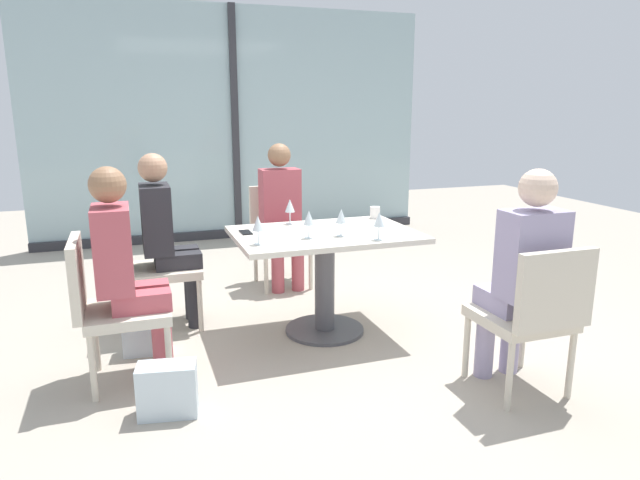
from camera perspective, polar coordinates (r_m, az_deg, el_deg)
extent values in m
plane|color=#A89E8E|center=(4.10, 0.46, -9.19)|extent=(12.00, 12.00, 0.00)
cube|color=#9BB7BC|center=(6.88, -8.63, 11.43)|extent=(4.67, 0.03, 2.70)
cube|color=#2D2D33|center=(6.85, -8.58, 11.42)|extent=(0.08, 0.06, 2.70)
cube|color=#2D2D33|center=(7.02, -8.21, 0.76)|extent=(4.67, 0.10, 0.10)
cube|color=silver|center=(3.88, 0.48, 0.56)|extent=(1.24, 0.85, 0.04)
cylinder|color=#4C4C51|center=(3.98, 0.47, -4.57)|extent=(0.14, 0.14, 0.69)
cylinder|color=#4C4C51|center=(4.09, 0.46, -9.03)|extent=(0.56, 0.56, 0.02)
cube|color=beige|center=(3.44, -18.84, -6.95)|extent=(0.46, 0.46, 0.06)
cube|color=beige|center=(3.38, -23.38, -3.43)|extent=(0.05, 0.46, 0.42)
cylinder|color=beige|center=(3.34, -15.01, -11.46)|extent=(0.04, 0.04, 0.39)
cylinder|color=beige|center=(3.71, -15.49, -8.93)|extent=(0.04, 0.04, 0.39)
cylinder|color=beige|center=(3.35, -21.99, -11.97)|extent=(0.04, 0.04, 0.39)
cylinder|color=beige|center=(3.72, -21.73, -9.39)|extent=(0.04, 0.04, 0.39)
cube|color=beige|center=(4.21, -15.22, -2.97)|extent=(0.46, 0.46, 0.06)
cube|color=beige|center=(4.15, -18.86, -0.05)|extent=(0.05, 0.46, 0.42)
cylinder|color=beige|center=(4.11, -12.02, -6.51)|extent=(0.04, 0.04, 0.39)
cylinder|color=beige|center=(4.49, -12.68, -4.83)|extent=(0.04, 0.04, 0.39)
cylinder|color=beige|center=(4.09, -17.63, -6.97)|extent=(0.04, 0.04, 0.39)
cylinder|color=beige|center=(4.47, -17.80, -5.24)|extent=(0.04, 0.04, 0.39)
cube|color=beige|center=(4.99, -3.85, 0.03)|extent=(0.46, 0.46, 0.06)
cube|color=beige|center=(5.18, -4.62, 3.22)|extent=(0.46, 0.05, 0.42)
cylinder|color=beige|center=(4.82, -5.48, -3.27)|extent=(0.04, 0.04, 0.39)
cylinder|color=beige|center=(4.92, -0.95, -2.85)|extent=(0.04, 0.04, 0.39)
cylinder|color=beige|center=(5.19, -6.53, -2.06)|extent=(0.04, 0.04, 0.39)
cylinder|color=beige|center=(5.29, -2.30, -1.70)|extent=(0.04, 0.04, 0.39)
cube|color=beige|center=(3.37, 19.56, -7.44)|extent=(0.46, 0.46, 0.06)
cube|color=beige|center=(3.12, 22.74, -4.75)|extent=(0.46, 0.05, 0.42)
cylinder|color=beige|center=(3.72, 19.81, -9.23)|extent=(0.04, 0.04, 0.39)
cylinder|color=beige|center=(3.49, 14.59, -10.34)|extent=(0.04, 0.04, 0.39)
cylinder|color=beige|center=(3.44, 24.02, -11.46)|extent=(0.04, 0.04, 0.39)
cylinder|color=beige|center=(3.20, 18.61, -12.90)|extent=(0.04, 0.04, 0.39)
cylinder|color=#B24C56|center=(3.43, -15.59, -10.29)|extent=(0.11, 0.11, 0.45)
cube|color=#B24C56|center=(3.33, -17.55, -6.00)|extent=(0.32, 0.13, 0.11)
cylinder|color=#B24C56|center=(3.60, -15.79, -9.17)|extent=(0.11, 0.11, 0.45)
cube|color=#B24C56|center=(3.50, -17.65, -5.05)|extent=(0.32, 0.13, 0.11)
cube|color=#B24C56|center=(3.33, -20.19, -0.88)|extent=(0.20, 0.34, 0.48)
sphere|color=#936B4C|center=(3.27, -20.70, 5.25)|extent=(0.20, 0.20, 0.20)
cylinder|color=#28282D|center=(4.20, -12.56, -5.66)|extent=(0.11, 0.11, 0.45)
cube|color=#28282D|center=(4.11, -14.09, -2.08)|extent=(0.32, 0.13, 0.11)
cylinder|color=#28282D|center=(4.37, -12.84, -4.91)|extent=(0.11, 0.11, 0.45)
cube|color=#28282D|center=(4.28, -14.31, -1.46)|extent=(0.32, 0.13, 0.11)
cube|color=#28282D|center=(4.12, -16.23, 2.05)|extent=(0.20, 0.34, 0.48)
sphere|color=tan|center=(4.07, -16.57, 7.02)|extent=(0.20, 0.20, 0.20)
cylinder|color=#B24C56|center=(4.86, -4.29, -2.74)|extent=(0.11, 0.11, 0.45)
cube|color=#B24C56|center=(4.88, -4.64, 0.72)|extent=(0.13, 0.32, 0.11)
cylinder|color=#B24C56|center=(4.90, -2.26, -2.55)|extent=(0.11, 0.11, 0.45)
cube|color=#B24C56|center=(4.92, -2.61, 0.87)|extent=(0.13, 0.32, 0.11)
cube|color=#B24C56|center=(4.97, -4.07, 4.43)|extent=(0.34, 0.20, 0.48)
sphere|color=#936B4C|center=(4.92, -4.14, 8.57)|extent=(0.20, 0.20, 0.20)
cylinder|color=#9E93B7|center=(3.62, 18.71, -9.22)|extent=(0.11, 0.11, 0.45)
cube|color=#9E93B7|center=(3.46, 20.02, -5.47)|extent=(0.13, 0.32, 0.11)
cylinder|color=#9E93B7|center=(3.52, 16.35, -9.72)|extent=(0.11, 0.11, 0.45)
cube|color=#9E93B7|center=(3.35, 17.61, -5.88)|extent=(0.13, 0.32, 0.11)
cube|color=#9E93B7|center=(3.22, 20.63, -1.39)|extent=(0.34, 0.20, 0.48)
sphere|color=beige|center=(3.16, 21.17, 4.94)|extent=(0.20, 0.20, 0.20)
cylinder|color=silver|center=(3.75, 2.14, 0.44)|extent=(0.06, 0.06, 0.00)
cylinder|color=silver|center=(3.74, 2.14, 1.11)|extent=(0.01, 0.01, 0.08)
cone|color=silver|center=(3.73, 2.16, 2.46)|extent=(0.07, 0.07, 0.09)
cylinder|color=silver|center=(3.69, -1.13, 0.22)|extent=(0.06, 0.06, 0.00)
cylinder|color=silver|center=(3.68, -1.13, 0.90)|extent=(0.01, 0.01, 0.08)
cone|color=silver|center=(3.66, -1.14, 2.28)|extent=(0.07, 0.07, 0.09)
cylinder|color=silver|center=(3.54, -6.24, -0.42)|extent=(0.06, 0.06, 0.00)
cylinder|color=silver|center=(3.53, -6.26, 0.29)|extent=(0.01, 0.01, 0.08)
cone|color=silver|center=(3.51, -6.30, 1.72)|extent=(0.07, 0.07, 0.09)
cylinder|color=silver|center=(3.66, 5.95, 0.05)|extent=(0.06, 0.06, 0.00)
cylinder|color=silver|center=(3.65, 5.97, 0.74)|extent=(0.01, 0.01, 0.08)
cone|color=silver|center=(3.63, 6.01, 2.12)|extent=(0.07, 0.07, 0.09)
cylinder|color=silver|center=(4.14, -3.04, 1.66)|extent=(0.06, 0.06, 0.00)
cylinder|color=silver|center=(4.13, -3.05, 2.28)|extent=(0.01, 0.01, 0.08)
cone|color=silver|center=(4.11, -3.06, 3.51)|extent=(0.07, 0.07, 0.09)
cylinder|color=white|center=(4.36, 5.58, 2.79)|extent=(0.08, 0.08, 0.09)
cube|color=black|center=(3.88, -7.53, 0.77)|extent=(0.07, 0.14, 0.01)
cube|color=silver|center=(3.13, -15.16, -14.40)|extent=(0.32, 0.21, 0.28)
cube|color=silver|center=(3.88, -17.06, -8.91)|extent=(0.32, 0.20, 0.28)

